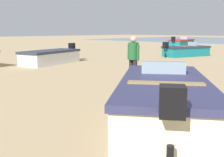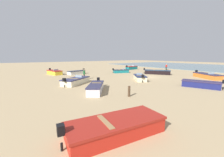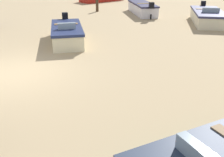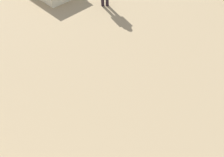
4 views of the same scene
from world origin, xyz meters
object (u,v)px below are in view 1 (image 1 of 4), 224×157
at_px(boat_cream_1, 164,97).
at_px(boat_white_3, 51,57).
at_px(boat_teal_4, 186,51).
at_px(beach_walker_foreground, 133,56).
at_px(boat_teal_7, 181,44).

xyz_separation_m(boat_cream_1, boat_white_3, (9.58, -3.80, -0.04)).
relative_size(boat_teal_4, beach_walker_foreground, 2.32).
relative_size(boat_white_3, boat_teal_4, 1.03).
height_order(boat_white_3, boat_teal_7, boat_teal_7).
height_order(boat_white_3, beach_walker_foreground, beach_walker_foreground).
bearing_deg(boat_cream_1, beach_walker_foreground, 104.20).
bearing_deg(boat_teal_7, boat_cream_1, -68.45).
bearing_deg(beach_walker_foreground, boat_teal_7, -59.32).
distance_m(boat_cream_1, boat_white_3, 10.31).
bearing_deg(boat_teal_7, beach_walker_foreground, -72.29).
bearing_deg(boat_white_3, boat_teal_7, -99.18).
bearing_deg(boat_teal_4, boat_white_3, -90.15).
bearing_deg(boat_teal_7, boat_white_3, -92.28).
xyz_separation_m(boat_teal_4, beach_walker_foreground, (-3.49, 10.39, 0.57)).
relative_size(boat_cream_1, boat_white_3, 1.18).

